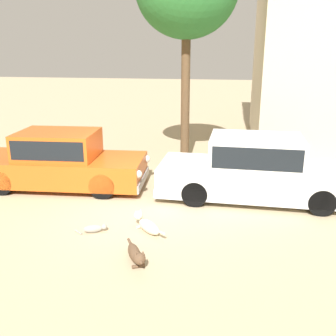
{
  "coord_description": "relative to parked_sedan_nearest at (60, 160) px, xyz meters",
  "views": [
    {
      "loc": [
        2.05,
        -8.06,
        3.51
      ],
      "look_at": [
        0.63,
        0.2,
        0.9
      ],
      "focal_mm": 40.78,
      "sensor_mm": 36.0,
      "label": 1
    }
  ],
  "objects": [
    {
      "name": "stray_cat",
      "position": [
        1.8,
        -2.45,
        -0.65
      ],
      "size": [
        0.64,
        0.3,
        0.17
      ],
      "rotation": [
        0.0,
        0.0,
        0.36
      ],
      "color": "gray",
      "rests_on": "ground_plane"
    },
    {
      "name": "stray_dog_tan",
      "position": [
        2.83,
        -2.23,
        -0.58
      ],
      "size": [
        0.82,
        0.77,
        0.36
      ],
      "rotation": [
        0.0,
        0.0,
        2.39
      ],
      "color": "beige",
      "rests_on": "ground_plane"
    },
    {
      "name": "stray_dog_spotted",
      "position": [
        2.91,
        -3.42,
        -0.58
      ],
      "size": [
        0.55,
        0.95,
        0.36
      ],
      "rotation": [
        0.0,
        0.0,
        5.2
      ],
      "color": "brown",
      "rests_on": "ground_plane"
    },
    {
      "name": "ground_plane",
      "position": [
        2.38,
        -0.97,
        -0.73
      ],
      "size": [
        80.0,
        80.0,
        0.0
      ],
      "primitive_type": "plane",
      "color": "tan"
    },
    {
      "name": "parked_sedan_second",
      "position": [
        5.04,
        -0.0,
        0.03
      ],
      "size": [
        4.85,
        1.83,
        1.55
      ],
      "rotation": [
        0.0,
        0.0,
        -0.02
      ],
      "color": "silver",
      "rests_on": "ground_plane"
    },
    {
      "name": "parked_sedan_nearest",
      "position": [
        0.0,
        0.0,
        0.0
      ],
      "size": [
        4.59,
        2.01,
        1.49
      ],
      "rotation": [
        0.0,
        0.0,
        0.07
      ],
      "color": "#D15619",
      "rests_on": "ground_plane"
    }
  ]
}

